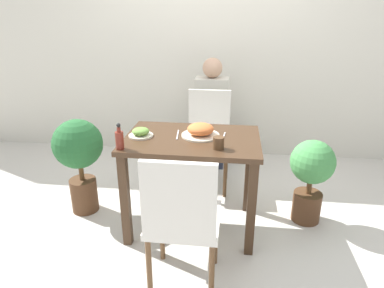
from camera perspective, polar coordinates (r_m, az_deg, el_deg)
name	(u,v)px	position (r m, az deg, el deg)	size (l,w,h in m)	color
ground_plane	(192,225)	(2.83, 0.00, -13.28)	(16.00, 16.00, 0.00)	beige
wall_back	(210,40)	(3.90, 3.00, 16.89)	(8.00, 0.05, 2.60)	beige
dining_table	(192,154)	(2.53, 0.00, -1.72)	(0.98, 0.67, 0.75)	#3D2819
chair_near	(182,217)	(1.97, -1.65, -12.08)	(0.42, 0.42, 0.91)	silver
chair_far	(208,133)	(3.24, 2.71, 1.81)	(0.42, 0.42, 0.91)	silver
food_plate	(201,130)	(2.49, 1.43, 2.28)	(0.28, 0.28, 0.10)	beige
side_plate	(141,133)	(2.52, -8.53, 1.89)	(0.18, 0.18, 0.07)	beige
drink_cup	(218,143)	(2.27, 4.43, 0.19)	(0.08, 0.08, 0.08)	#4C331E
sauce_bottle	(119,139)	(2.30, -11.99, 0.79)	(0.06, 0.06, 0.18)	maroon
fork_utensil	(178,135)	(2.53, -2.40, 1.57)	(0.03, 0.20, 0.00)	silver
spoon_utensil	(224,137)	(2.50, 5.29, 1.23)	(0.02, 0.19, 0.00)	silver
potted_plant_left	(79,154)	(2.92, -18.33, -1.53)	(0.40, 0.40, 0.81)	#51331E
potted_plant_right	(311,173)	(2.83, 19.24, -4.58)	(0.34, 0.34, 0.69)	#51331E
person_figure	(212,115)	(3.61, 3.27, 4.86)	(0.34, 0.22, 1.17)	#2D3347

